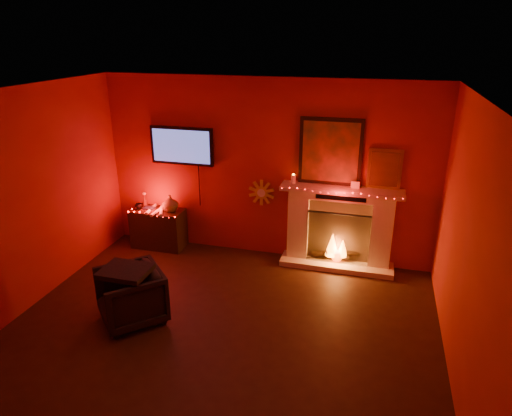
# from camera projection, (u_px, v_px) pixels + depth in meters

# --- Properties ---
(room) EXTENTS (5.00, 5.00, 5.00)m
(room) POSITION_uv_depth(u_px,v_px,m) (204.00, 240.00, 4.52)
(room) COLOR black
(room) RESTS_ON ground
(floor) EXTENTS (5.00, 5.00, 0.00)m
(floor) POSITION_uv_depth(u_px,v_px,m) (209.00, 351.00, 5.01)
(floor) COLOR black
(floor) RESTS_ON ground
(fireplace) EXTENTS (1.72, 0.40, 2.18)m
(fireplace) POSITION_uv_depth(u_px,v_px,m) (339.00, 220.00, 6.62)
(fireplace) COLOR beige
(fireplace) RESTS_ON floor
(tv) EXTENTS (1.00, 0.07, 1.24)m
(tv) POSITION_uv_depth(u_px,v_px,m) (182.00, 146.00, 6.93)
(tv) COLOR black
(tv) RESTS_ON room
(sunburst_clock) EXTENTS (0.40, 0.03, 0.40)m
(sunburst_clock) POSITION_uv_depth(u_px,v_px,m) (261.00, 193.00, 6.89)
(sunburst_clock) COLOR gold
(sunburst_clock) RESTS_ON room
(console_table) EXTENTS (0.83, 0.51, 0.90)m
(console_table) POSITION_uv_depth(u_px,v_px,m) (159.00, 226.00, 7.32)
(console_table) COLOR black
(console_table) RESTS_ON floor
(armchair) EXTENTS (1.02, 1.02, 0.67)m
(armchair) POSITION_uv_depth(u_px,v_px,m) (131.00, 296.00, 5.44)
(armchair) COLOR black
(armchair) RESTS_ON floor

